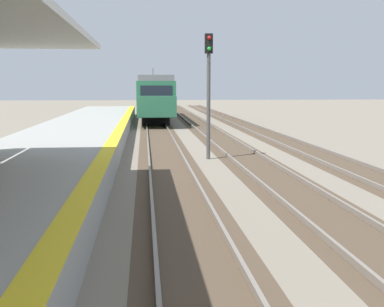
% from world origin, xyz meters
% --- Properties ---
extents(station_platform, '(5.00, 80.00, 0.91)m').
position_xyz_m(station_platform, '(-2.50, 16.00, 0.45)').
color(station_platform, '#999993').
rests_on(station_platform, ground).
extents(track_pair_nearest_platform, '(2.34, 120.00, 0.16)m').
position_xyz_m(track_pair_nearest_platform, '(1.90, 20.00, 0.05)').
color(track_pair_nearest_platform, '#4C3D2D').
rests_on(track_pair_nearest_platform, ground).
extents(track_pair_middle, '(2.34, 120.00, 0.16)m').
position_xyz_m(track_pair_middle, '(5.30, 20.00, 0.05)').
color(track_pair_middle, '#4C3D2D').
rests_on(track_pair_middle, ground).
extents(track_pair_far_side, '(2.34, 120.00, 0.16)m').
position_xyz_m(track_pair_far_side, '(8.70, 20.00, 0.05)').
color(track_pair_far_side, '#4C3D2D').
rests_on(track_pair_far_side, ground).
extents(approaching_train, '(2.93, 19.60, 4.76)m').
position_xyz_m(approaching_train, '(1.90, 47.46, 2.18)').
color(approaching_train, '#286647').
rests_on(approaching_train, ground).
extents(rail_signal_post, '(0.32, 0.34, 5.20)m').
position_xyz_m(rail_signal_post, '(3.68, 22.55, 3.19)').
color(rail_signal_post, '#4C4C4C').
rests_on(rail_signal_post, ground).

